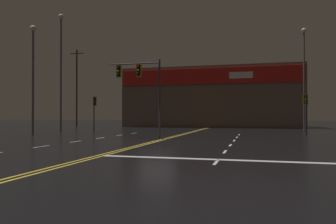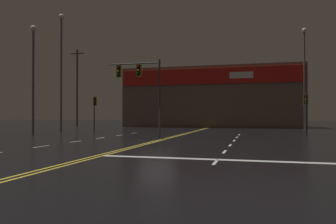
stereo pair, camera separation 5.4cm
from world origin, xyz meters
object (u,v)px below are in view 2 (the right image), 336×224
at_px(traffic_signal_median, 139,79).
at_px(streetlight_median_approach, 61,59).
at_px(streetlight_far_median, 33,65).
at_px(traffic_signal_corner_northwest, 95,106).
at_px(traffic_signal_corner_northeast, 306,105).
at_px(streetlight_far_right, 304,67).

bearing_deg(traffic_signal_median, streetlight_median_approach, 149.61).
bearing_deg(streetlight_far_median, traffic_signal_corner_northwest, 71.19).
bearing_deg(traffic_signal_corner_northeast, streetlight_far_median, -164.34).
xyz_separation_m(traffic_signal_corner_northwest, streetlight_median_approach, (-2.85, -1.93, 4.82)).
relative_size(traffic_signal_corner_northwest, streetlight_far_median, 0.39).
distance_m(traffic_signal_median, streetlight_median_approach, 13.07).
xyz_separation_m(traffic_signal_corner_northeast, streetlight_far_right, (1.27, 10.18, 4.81)).
bearing_deg(streetlight_far_median, traffic_signal_median, -7.45).
bearing_deg(traffic_signal_corner_northwest, streetlight_far_right, 23.60).
distance_m(traffic_signal_corner_northeast, streetlight_far_right, 11.33).
relative_size(traffic_signal_corner_northwest, streetlight_far_right, 0.31).
distance_m(streetlight_far_right, streetlight_far_median, 29.93).
xyz_separation_m(traffic_signal_corner_northeast, streetlight_far_median, (-23.49, -6.58, 3.52)).
height_order(traffic_signal_median, traffic_signal_corner_northeast, traffic_signal_median).
bearing_deg(streetlight_far_right, traffic_signal_corner_northwest, -156.40).
height_order(traffic_signal_corner_northwest, streetlight_median_approach, streetlight_median_approach).
bearing_deg(streetlight_median_approach, traffic_signal_median, -30.39).
xyz_separation_m(streetlight_far_right, streetlight_far_median, (-24.76, -16.76, -1.30)).
xyz_separation_m(traffic_signal_median, streetlight_far_median, (-10.49, 1.37, 1.66)).
height_order(streetlight_far_right, streetlight_far_median, streetlight_far_right).
relative_size(traffic_signal_corner_northwest, traffic_signal_corner_northeast, 1.03).
bearing_deg(traffic_signal_corner_northwest, streetlight_far_median, -108.81).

